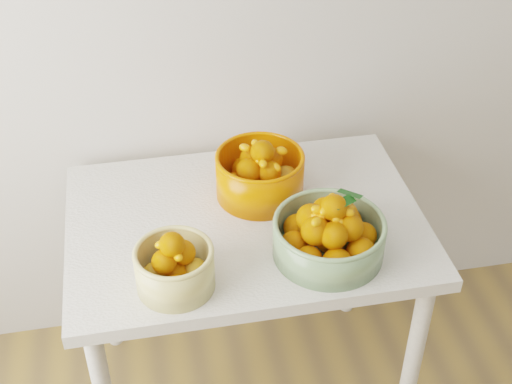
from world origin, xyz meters
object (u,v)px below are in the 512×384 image
(bowl_cream, at_px, (174,266))
(bowl_green, at_px, (329,234))
(table, at_px, (246,244))
(bowl_orange, at_px, (260,174))

(bowl_cream, relative_size, bowl_green, 0.90)
(table, xyz_separation_m, bowl_orange, (0.06, 0.10, 0.17))
(table, height_order, bowl_orange, bowl_orange)
(table, distance_m, bowl_green, 0.31)
(table, distance_m, bowl_cream, 0.35)
(bowl_cream, bearing_deg, bowl_orange, 49.55)
(bowl_green, height_order, bowl_orange, bowl_green)
(bowl_orange, bearing_deg, bowl_green, -66.18)
(bowl_cream, xyz_separation_m, bowl_green, (0.41, 0.04, 0.00))
(bowl_cream, bearing_deg, bowl_green, 6.05)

